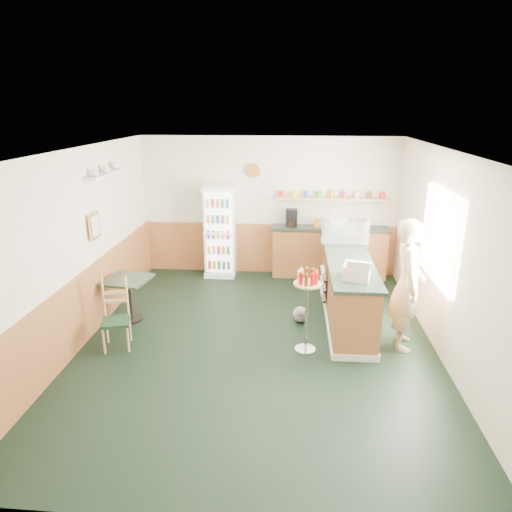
# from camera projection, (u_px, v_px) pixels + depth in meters

# --- Properties ---
(ground) EXTENTS (6.00, 6.00, 0.00)m
(ground) POSITION_uv_depth(u_px,v_px,m) (257.00, 343.00, 6.55)
(ground) COLOR black
(ground) RESTS_ON ground
(room_envelope) EXTENTS (5.04, 6.02, 2.72)m
(room_envelope) POSITION_uv_depth(u_px,v_px,m) (246.00, 227.00, 6.78)
(room_envelope) COLOR #F2E9CE
(room_envelope) RESTS_ON ground
(service_counter) EXTENTS (0.68, 3.01, 1.01)m
(service_counter) POSITION_uv_depth(u_px,v_px,m) (346.00, 288.00, 7.32)
(service_counter) COLOR #A96036
(service_counter) RESTS_ON ground
(back_counter) EXTENTS (2.24, 0.42, 1.69)m
(back_counter) POSITION_uv_depth(u_px,v_px,m) (329.00, 250.00, 8.94)
(back_counter) COLOR #A96036
(back_counter) RESTS_ON ground
(drinks_fridge) EXTENTS (0.60, 0.52, 1.81)m
(drinks_fridge) POSITION_uv_depth(u_px,v_px,m) (220.00, 231.00, 8.93)
(drinks_fridge) COLOR white
(drinks_fridge) RESTS_ON ground
(display_case) EXTENTS (0.78, 0.41, 0.44)m
(display_case) POSITION_uv_depth(u_px,v_px,m) (345.00, 231.00, 7.65)
(display_case) COLOR silver
(display_case) RESTS_ON service_counter
(cash_register) EXTENTS (0.42, 0.44, 0.20)m
(cash_register) POSITION_uv_depth(u_px,v_px,m) (357.00, 272.00, 6.15)
(cash_register) COLOR beige
(cash_register) RESTS_ON service_counter
(shopkeeper) EXTENTS (0.51, 0.66, 1.84)m
(shopkeeper) POSITION_uv_depth(u_px,v_px,m) (407.00, 285.00, 6.20)
(shopkeeper) COLOR tan
(shopkeeper) RESTS_ON ground
(condiment_stand) EXTENTS (0.37, 0.37, 1.17)m
(condiment_stand) POSITION_uv_depth(u_px,v_px,m) (307.00, 297.00, 6.11)
(condiment_stand) COLOR silver
(condiment_stand) RESTS_ON ground
(newspaper_rack) EXTENTS (0.09, 0.43, 0.51)m
(newspaper_rack) POSITION_uv_depth(u_px,v_px,m) (323.00, 284.00, 7.41)
(newspaper_rack) COLOR black
(newspaper_rack) RESTS_ON ground
(cafe_table) EXTENTS (0.73, 0.73, 0.70)m
(cafe_table) POSITION_uv_depth(u_px,v_px,m) (129.00, 291.00, 7.09)
(cafe_table) COLOR black
(cafe_table) RESTS_ON ground
(cafe_chair) EXTENTS (0.45, 0.45, 1.00)m
(cafe_chair) POSITION_uv_depth(u_px,v_px,m) (117.00, 311.00, 6.34)
(cafe_chair) COLOR black
(cafe_chair) RESTS_ON ground
(dog_doorstop) EXTENTS (0.24, 0.32, 0.29)m
(dog_doorstop) POSITION_uv_depth(u_px,v_px,m) (301.00, 314.00, 7.13)
(dog_doorstop) COLOR gray
(dog_doorstop) RESTS_ON ground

